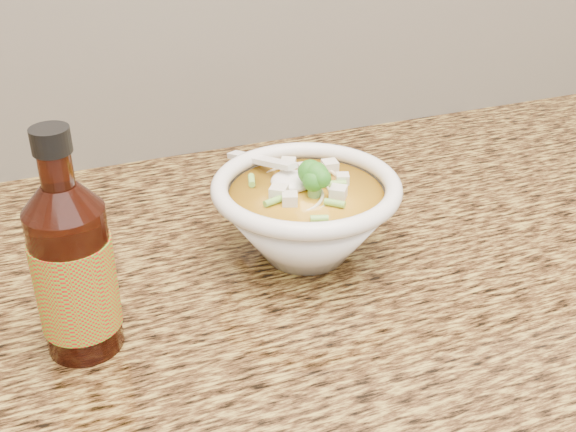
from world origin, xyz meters
name	(u,v)px	position (x,y,z in m)	size (l,w,h in m)	color
counter_slab	(367,263)	(0.00, 1.68, 0.88)	(4.00, 0.68, 0.04)	olive
soup_bowl	(306,216)	(-0.07, 1.69, 0.95)	(0.20, 0.22, 0.11)	white
hot_sauce_bottle	(74,271)	(-0.31, 1.62, 0.98)	(0.08, 0.08, 0.21)	#370F07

